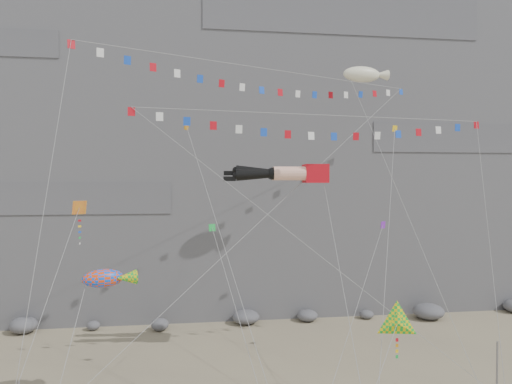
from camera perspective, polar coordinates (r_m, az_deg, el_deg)
cliff at (r=63.02m, az=-2.93°, el=11.73°), size 80.00×28.00×50.00m
talus_boulders at (r=48.86m, az=-1.16°, el=-14.14°), size 60.00×3.00×1.20m
anchor_pole_right at (r=34.81m, az=25.83°, el=-18.32°), size 0.12×0.12×4.03m
legs_kite at (r=36.95m, az=3.54°, el=2.11°), size 7.79×15.68×19.85m
flag_banner_upper at (r=39.33m, az=1.70°, el=13.79°), size 28.81×19.03×29.75m
flag_banner_lower at (r=35.42m, az=7.67°, el=8.67°), size 25.65×8.34×21.58m
harlequin_kite at (r=35.11m, az=-19.55°, el=-1.75°), size 3.59×9.53×14.74m
fish_windsock at (r=31.61m, az=-17.09°, el=-9.43°), size 4.09×6.89×9.86m
delta_kite at (r=30.43m, az=15.84°, el=-14.26°), size 6.72×6.63×9.75m
blimp_windsock at (r=42.83m, az=12.02°, el=12.95°), size 5.80×12.90×25.57m
small_kite_a at (r=37.96m, az=-7.81°, el=7.00°), size 5.55×15.33×23.47m
small_kite_b at (r=38.15m, az=14.23°, el=-3.94°), size 8.65×10.92×16.57m
small_kite_c at (r=33.18m, az=-4.93°, el=-4.48°), size 3.28×10.06×14.37m
small_kite_d at (r=42.45m, az=15.55°, el=6.47°), size 8.24×15.69×24.59m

